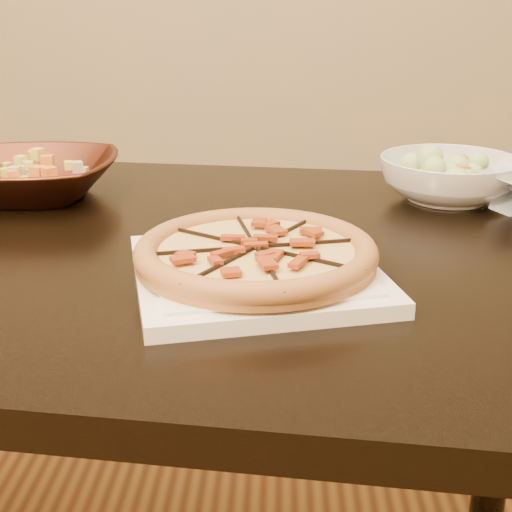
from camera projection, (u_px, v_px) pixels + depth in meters
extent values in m
cube|color=black|center=(177.00, 252.00, 0.96)|extent=(1.40, 0.98, 0.04)
cylinder|color=black|center=(505.00, 376.00, 1.39)|extent=(0.07, 0.07, 0.71)
cube|color=white|center=(256.00, 273.00, 0.81)|extent=(0.32, 0.32, 0.02)
cube|color=white|center=(256.00, 264.00, 0.80)|extent=(0.28, 0.28, 0.00)
cylinder|color=#A97430|center=(256.00, 258.00, 0.80)|extent=(0.27, 0.27, 0.01)
torus|color=#A97430|center=(256.00, 251.00, 0.80)|extent=(0.27, 0.27, 0.03)
cylinder|color=#EED989|center=(256.00, 252.00, 0.80)|extent=(0.22, 0.22, 0.01)
cube|color=black|center=(256.00, 248.00, 0.80)|extent=(0.07, 0.26, 0.01)
cube|color=black|center=(256.00, 248.00, 0.80)|extent=(0.23, 0.14, 0.01)
cube|color=black|center=(256.00, 248.00, 0.80)|extent=(0.26, 0.07, 0.01)
cube|color=black|center=(256.00, 248.00, 0.80)|extent=(0.14, 0.23, 0.01)
cube|color=#983F12|center=(273.00, 244.00, 0.80)|extent=(0.03, 0.02, 0.00)
cube|color=#983F12|center=(290.00, 239.00, 0.81)|extent=(0.03, 0.02, 0.00)
cube|color=#983F12|center=(297.00, 231.00, 0.84)|extent=(0.03, 0.03, 0.00)
cube|color=#983F12|center=(267.00, 238.00, 0.82)|extent=(0.02, 0.03, 0.00)
cube|color=#983F12|center=(263.00, 231.00, 0.84)|extent=(0.02, 0.03, 0.00)
cube|color=#983F12|center=(248.00, 224.00, 0.87)|extent=(0.02, 0.03, 0.00)
cube|color=#983F12|center=(244.00, 236.00, 0.82)|extent=(0.02, 0.03, 0.00)
cube|color=#983F12|center=(222.00, 232.00, 0.84)|extent=(0.03, 0.03, 0.00)
cube|color=#983F12|center=(194.00, 233.00, 0.84)|extent=(0.03, 0.02, 0.00)
cube|color=#983F12|center=(220.00, 242.00, 0.80)|extent=(0.03, 0.02, 0.00)
cube|color=#983F12|center=(196.00, 246.00, 0.79)|extent=(0.03, 0.02, 0.00)
cube|color=#983F12|center=(235.00, 248.00, 0.79)|extent=(0.03, 0.02, 0.00)
cube|color=#983F12|center=(219.00, 254.00, 0.77)|extent=(0.03, 0.03, 0.00)
cube|color=#983F12|center=(214.00, 265.00, 0.74)|extent=(0.02, 0.03, 0.00)
cube|color=#983F12|center=(247.00, 254.00, 0.77)|extent=(0.02, 0.03, 0.00)
cube|color=#983F12|center=(255.00, 263.00, 0.74)|extent=(0.01, 0.02, 0.00)
cube|color=#983F12|center=(278.00, 271.00, 0.72)|extent=(0.02, 0.03, 0.00)
cube|color=#983F12|center=(276.00, 255.00, 0.76)|extent=(0.03, 0.03, 0.00)
cube|color=#983F12|center=(303.00, 258.00, 0.76)|extent=(0.03, 0.03, 0.00)
cube|color=#983F12|center=(274.00, 248.00, 0.79)|extent=(0.03, 0.02, 0.00)
cube|color=#983F12|center=(298.00, 246.00, 0.79)|extent=(0.02, 0.02, 0.00)
imported|color=#472012|center=(33.00, 177.00, 1.13)|extent=(0.27, 0.27, 0.06)
cube|color=tan|center=(29.00, 148.00, 1.11)|extent=(0.03, 0.03, 0.03)
cube|color=orange|center=(41.00, 148.00, 1.11)|extent=(0.03, 0.03, 0.03)
cube|color=yellow|center=(52.00, 146.00, 1.13)|extent=(0.03, 0.03, 0.03)
cube|color=tan|center=(59.00, 143.00, 1.15)|extent=(0.03, 0.03, 0.03)
cube|color=orange|center=(34.00, 147.00, 1.12)|extent=(0.03, 0.03, 0.03)
cube|color=yellow|center=(38.00, 145.00, 1.13)|extent=(0.03, 0.03, 0.03)
cube|color=tan|center=(35.00, 143.00, 1.15)|extent=(0.03, 0.03, 0.03)
cube|color=orange|center=(29.00, 148.00, 1.11)|extent=(0.03, 0.03, 0.03)
cube|color=yellow|center=(24.00, 146.00, 1.12)|extent=(0.03, 0.03, 0.03)
cube|color=tan|center=(14.00, 146.00, 1.13)|extent=(0.03, 0.03, 0.03)
cube|color=orange|center=(0.00, 146.00, 1.13)|extent=(0.03, 0.03, 0.03)
cube|color=yellow|center=(22.00, 148.00, 1.11)|extent=(0.03, 0.03, 0.03)
cube|color=tan|center=(10.00, 149.00, 1.10)|extent=(0.03, 0.03, 0.03)
cube|color=yellow|center=(27.00, 149.00, 1.11)|extent=(0.03, 0.03, 0.03)
cube|color=tan|center=(19.00, 151.00, 1.09)|extent=(0.03, 0.03, 0.03)
cube|color=orange|center=(17.00, 154.00, 1.07)|extent=(0.03, 0.03, 0.03)
cube|color=yellow|center=(22.00, 156.00, 1.06)|extent=(0.03, 0.03, 0.03)
cube|color=tan|center=(30.00, 150.00, 1.10)|extent=(0.03, 0.03, 0.03)
cube|color=orange|center=(37.00, 152.00, 1.09)|extent=(0.03, 0.03, 0.03)
cube|color=yellow|center=(50.00, 152.00, 1.08)|extent=(0.03, 0.03, 0.03)
cube|color=tan|center=(32.00, 149.00, 1.11)|extent=(0.03, 0.03, 0.03)
imported|color=white|center=(448.00, 179.00, 1.11)|extent=(0.24, 0.24, 0.07)
sphere|color=#C1D579|center=(452.00, 146.00, 1.09)|extent=(0.04, 0.04, 0.04)
sphere|color=#C1D579|center=(461.00, 145.00, 1.10)|extent=(0.04, 0.04, 0.04)
sphere|color=#C1D579|center=(454.00, 141.00, 1.13)|extent=(0.04, 0.04, 0.04)
sphere|color=#C1D579|center=(448.00, 145.00, 1.10)|extent=(0.04, 0.04, 0.04)
sphere|color=#C1D579|center=(433.00, 144.00, 1.11)|extent=(0.04, 0.04, 0.04)
sphere|color=#C1D579|center=(450.00, 146.00, 1.09)|extent=(0.04, 0.04, 0.04)
sphere|color=#C1D579|center=(441.00, 148.00, 1.08)|extent=(0.04, 0.04, 0.04)
sphere|color=#C1D579|center=(449.00, 152.00, 1.06)|extent=(0.04, 0.04, 0.04)
sphere|color=#C1D579|center=(456.00, 148.00, 1.08)|extent=(0.04, 0.04, 0.04)
sphere|color=#C1D579|center=(473.00, 149.00, 1.07)|extent=(0.04, 0.04, 0.04)
cube|color=orange|center=(464.00, 149.00, 1.12)|extent=(0.02, 0.02, 0.01)
cube|color=orange|center=(437.00, 155.00, 1.08)|extent=(0.02, 0.02, 0.01)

